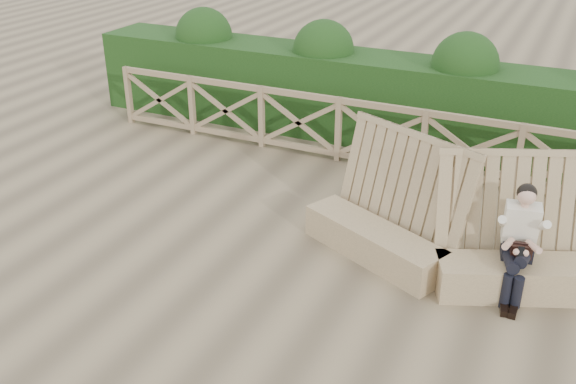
% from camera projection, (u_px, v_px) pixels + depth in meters
% --- Properties ---
extents(ground, '(60.00, 60.00, 0.00)m').
position_uv_depth(ground, '(286.00, 275.00, 7.73)').
color(ground, brown).
rests_on(ground, ground).
extents(bench, '(3.78, 1.49, 1.55)m').
position_uv_depth(bench, '(448.00, 243.00, 7.64)').
color(bench, olive).
rests_on(bench, ground).
extents(woman, '(0.43, 0.84, 1.33)m').
position_uv_depth(woman, '(520.00, 238.00, 7.11)').
color(woman, black).
rests_on(woman, ground).
extents(guardrail, '(10.10, 0.09, 1.10)m').
position_uv_depth(guardrail, '(379.00, 136.00, 10.32)').
color(guardrail, '#7C6048').
rests_on(guardrail, ground).
extents(hedge, '(12.00, 1.20, 1.50)m').
position_uv_depth(hedge, '(402.00, 103.00, 11.20)').
color(hedge, black).
rests_on(hedge, ground).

